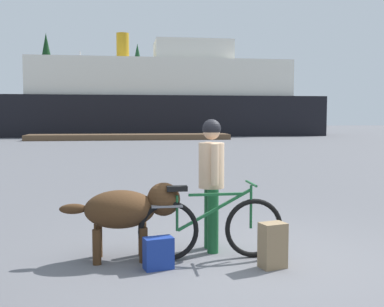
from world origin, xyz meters
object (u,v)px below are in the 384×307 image
at_px(handbag_pannier, 158,253).
at_px(ferry_boat, 163,100).
at_px(bicycle, 211,227).
at_px(dog, 129,209).
at_px(backpack, 273,245).
at_px(person_cyclist, 211,173).
at_px(sailboat_moored, 82,130).

xyz_separation_m(handbag_pannier, ferry_boat, (3.20, 37.32, 3.05)).
height_order(bicycle, dog, bicycle).
height_order(handbag_pannier, ferry_boat, ferry_boat).
distance_m(bicycle, backpack, 0.76).
xyz_separation_m(person_cyclist, sailboat_moored, (-4.73, 36.34, -0.50)).
relative_size(bicycle, dog, 1.24).
bearing_deg(dog, sailboat_moored, 95.78).
bearing_deg(handbag_pannier, person_cyclist, 41.25).
distance_m(person_cyclist, sailboat_moored, 36.65).
bearing_deg(handbag_pannier, bicycle, 22.44).
relative_size(person_cyclist, ferry_boat, 0.06).
bearing_deg(backpack, bicycle, 147.08).
bearing_deg(dog, backpack, -19.06).
distance_m(ferry_boat, sailboat_moored, 7.73).
relative_size(backpack, handbag_pannier, 1.43).
distance_m(backpack, ferry_boat, 37.63).
distance_m(bicycle, sailboat_moored, 37.00).
distance_m(dog, ferry_boat, 37.17).
xyz_separation_m(bicycle, sailboat_moored, (-4.65, 36.70, 0.10)).
bearing_deg(bicycle, person_cyclist, 78.26).
xyz_separation_m(dog, backpack, (1.58, -0.55, -0.35)).
bearing_deg(dog, ferry_boat, 84.56).
distance_m(bicycle, dog, 0.99).
xyz_separation_m(backpack, handbag_pannier, (-1.27, 0.14, -0.08)).
height_order(bicycle, handbag_pannier, bicycle).
xyz_separation_m(person_cyclist, ferry_boat, (2.49, 36.69, 2.24)).
relative_size(bicycle, ferry_boat, 0.06).
bearing_deg(bicycle, dog, 171.68).
relative_size(dog, ferry_boat, 0.05).
distance_m(backpack, sailboat_moored, 37.49).
bearing_deg(ferry_boat, person_cyclist, -93.88).
bearing_deg(backpack, sailboat_moored, 98.10).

